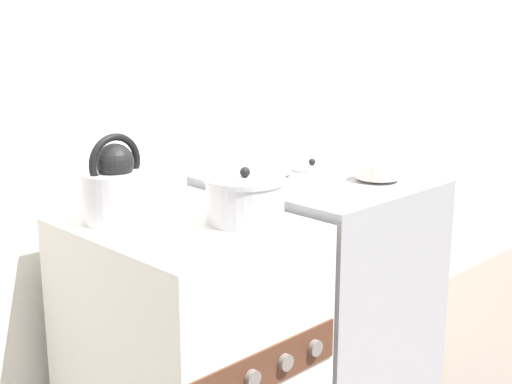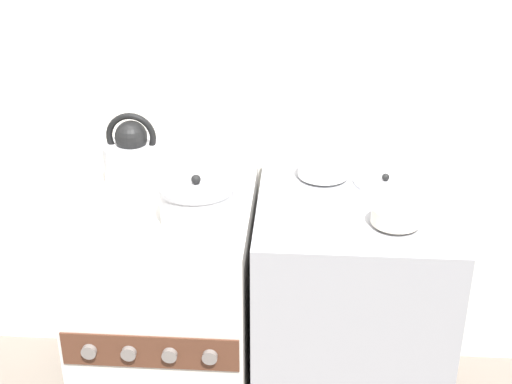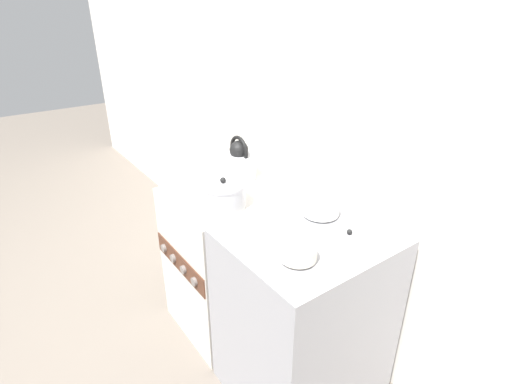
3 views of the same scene
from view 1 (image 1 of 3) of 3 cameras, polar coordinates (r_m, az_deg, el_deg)
wall_back at (r=2.21m, az=-12.88°, el=10.09°), size 7.00×0.06×2.50m
stove at (r=2.11m, az=-5.45°, el=-13.42°), size 0.54×0.65×0.84m
counter at (r=2.48m, az=4.91°, el=-8.68°), size 0.59×0.66×0.87m
kettle at (r=1.97m, az=-11.06°, el=0.32°), size 0.23×0.19×0.24m
cooking_pot at (r=1.93m, az=-0.88°, el=-0.59°), size 0.22×0.22×0.15m
enamel_bowl at (r=2.37m, az=0.86°, el=2.10°), size 0.16×0.16×0.06m
small_ceramic_bowl at (r=2.33m, az=9.72°, el=1.67°), size 0.14×0.14×0.06m
loose_pot_lid at (r=2.50m, az=4.50°, el=2.06°), size 0.20×0.20×0.03m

